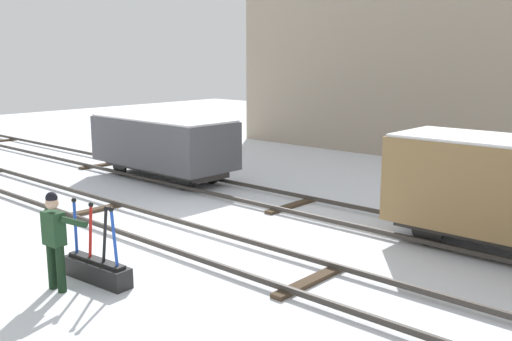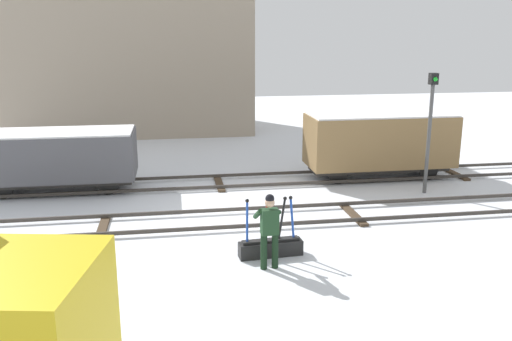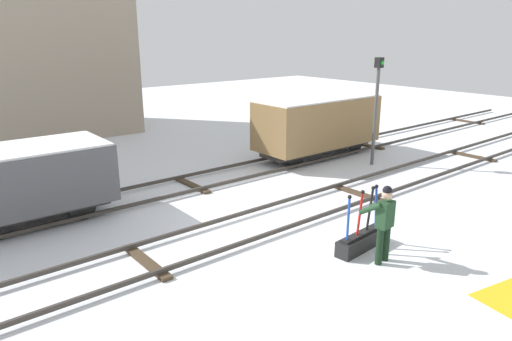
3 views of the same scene
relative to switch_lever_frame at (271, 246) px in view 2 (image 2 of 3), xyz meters
name	(u,v)px [view 2 (image 2 of 3)]	position (x,y,z in m)	size (l,w,h in m)	color
ground_plane	(232,222)	(-0.62, 2.48, -0.25)	(60.00, 60.00, 0.00)	silver
track_main_line	(232,218)	(-0.62, 2.48, -0.14)	(44.00, 1.94, 0.18)	#38332D
track_siding_near	(219,182)	(-0.62, 6.36, -0.14)	(44.00, 1.94, 0.18)	#38332D
switch_lever_frame	(271,246)	(0.00, 0.00, 0.00)	(1.54, 0.48, 1.45)	black
rail_worker	(269,227)	(-0.16, -0.66, 0.73)	(0.57, 0.67, 1.74)	black
signal_post	(430,121)	(5.99, 4.29, 2.14)	(0.24, 0.32, 3.92)	#4C4C4C
apartment_building	(129,39)	(-4.16, 18.12, 4.57)	(12.63, 6.26, 9.64)	gray
freight_car_back_track	(57,157)	(-5.95, 6.36, 0.95)	(5.07, 2.16, 2.04)	#2D2B28
freight_car_near_switch	(380,141)	(5.17, 6.36, 1.11)	(5.19, 2.00, 2.36)	#2D2B28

